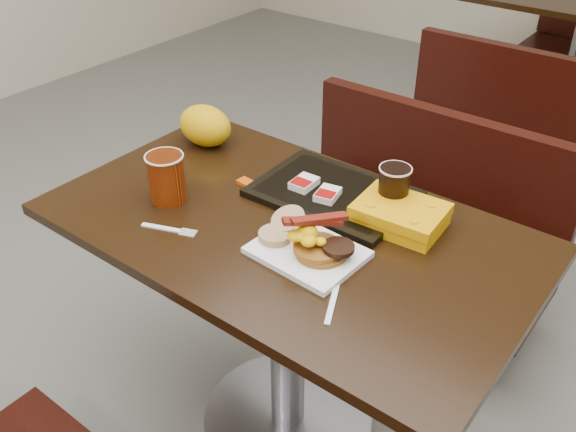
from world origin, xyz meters
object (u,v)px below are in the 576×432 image
Objects in this scene: pancake_stack at (321,250)px; coffee_cup_near at (167,178)px; hashbrown_sleeve_right at (328,194)px; table_near at (288,334)px; bench_far_s at (529,113)px; bench_near_n at (408,226)px; tray at (333,194)px; knife at (333,301)px; hashbrown_sleeve_left at (304,183)px; platter at (307,252)px; table_far at (575,68)px; paper_bag at (205,126)px; clamshell at (400,215)px; coffee_cup_far at (394,186)px; fork at (161,228)px.

pancake_stack is 0.90× the size of coffee_cup_near.
coffee_cup_near reaches higher than hashbrown_sleeve_right.
table_near reaches higher than bench_far_s.
bench_near_n is at bearing 90.00° from table_near.
knife is at bearing -57.23° from tray.
hashbrown_sleeve_left is (-0.06, -1.76, 0.42)m from bench_far_s.
hashbrown_sleeve_left is (-0.07, -0.03, 0.02)m from tray.
platter is 0.26m from tray.
bench_far_s is at bearing -90.00° from table_far.
table_far is 1.20× the size of bench_far_s.
coffee_cup_near is at bearing -63.86° from paper_bag.
paper_bag is at bearing 173.85° from clamshell.
paper_bag is at bearing -141.64° from knife.
table_near is 8.15× the size of knife.
bench_near_n is 6.79× the size of knife.
tray is at bearing -170.53° from knife.
table_near is 0.40m from platter.
table_near is 0.70m from bench_near_n.
clamshell reaches higher than bench_near_n.
paper_bag is at bearing 171.20° from hashbrown_sleeve_left.
hashbrown_sleeve_right is 0.68× the size of coffee_cup_far.
hashbrown_sleeve_right is at bearing -79.67° from tray.
platter is 0.61× the size of tray.
fork is 0.45m from tray.
platter is 0.23m from hashbrown_sleeve_right.
bench_near_n is 13.60× the size of hashbrown_sleeve_left.
platter is at bearing 0.16° from fork.
platter reaches higher than table_far.
paper_bag is at bearing 98.74° from fork.
hashbrown_sleeve_left is 0.24m from coffee_cup_far.
hashbrown_sleeve_right is 0.49m from paper_bag.
paper_bag is (-0.48, 0.05, 0.03)m from hashbrown_sleeve_right.
paper_bag is at bearing -104.98° from bench_far_s.
coffee_cup_near is at bearing -98.96° from bench_far_s.
coffee_cup_near is at bearing -96.66° from table_far.
bench_far_s is 2.01m from platter.
clamshell is (-0.03, 0.33, 0.03)m from knife.
paper_bag is (-0.46, 0.19, 0.44)m from table_near.
tray is at bearing 39.41° from coffee_cup_near.
pancake_stack is at bearing -22.97° from paper_bag.
clamshell reaches higher than tray.
platter is 0.37m from fork.
paper_bag is at bearing -131.92° from bench_near_n.
coffee_cup_near reaches higher than clamshell.
bench_far_s is (0.00, 1.90, -0.02)m from table_near.
coffee_cup_far is (0.17, -1.69, 0.46)m from bench_far_s.
fork is at bearing -124.94° from tray.
bench_far_s is 1.81m from hashbrown_sleeve_right.
fork is at bearing -110.43° from knife.
clamshell reaches higher than hashbrown_sleeve_right.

